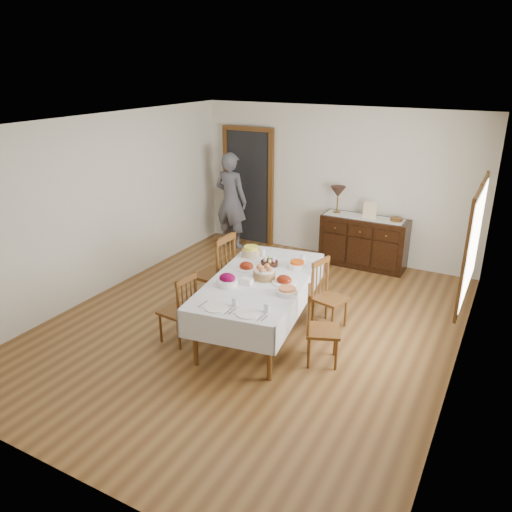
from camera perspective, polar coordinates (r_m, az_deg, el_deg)
The scene contains 26 objects.
ground at distance 6.68m, azimuth -0.41°, elevation -7.89°, with size 6.00×6.00×0.00m, color brown.
room_shell at distance 6.48m, azimuth 0.22°, elevation 6.84°, with size 5.02×6.02×2.65m.
dining_table at distance 6.21m, azimuth 0.44°, elevation -3.34°, with size 1.44×2.35×0.76m.
chair_left_near at distance 6.18m, azimuth -8.69°, elevation -5.92°, with size 0.41×0.41×0.90m.
chair_left_far at distance 6.90m, azimuth -4.44°, elevation -1.79°, with size 0.49×0.49×1.11m.
chair_right_near at distance 5.75m, azimuth 7.21°, elevation -7.98°, with size 0.49×0.49×0.91m.
chair_right_far at distance 6.53m, azimuth 8.15°, elevation -4.32°, with size 0.46×0.46×0.91m.
sideboard at distance 8.60m, azimuth 12.20°, elevation 1.60°, with size 1.43×0.52×0.86m.
person at distance 9.21m, azimuth -2.88°, elevation 6.72°, with size 0.59×0.38×1.89m, color #50515A.
bread_basket at distance 6.15m, azimuth 0.95°, elevation -1.97°, with size 0.28×0.28×0.17m.
egg_basket at distance 6.56m, azimuth 1.53°, elevation -0.73°, with size 0.23×0.23×0.11m.
ham_platter_a at distance 6.44m, azimuth -1.09°, elevation -1.23°, with size 0.27×0.27×0.11m.
ham_platter_b at distance 6.05m, azimuth 3.24°, elevation -2.81°, with size 0.30×0.30×0.11m.
beet_bowl at distance 5.98m, azimuth -3.30°, elevation -2.79°, with size 0.26×0.26×0.15m.
carrot_bowl at distance 6.50m, azimuth 4.71°, elevation -0.99°, with size 0.24×0.24×0.09m.
pineapple_bowl at distance 6.87m, azimuth -0.57°, elevation 0.52°, with size 0.25×0.25×0.14m.
casserole_dish at distance 5.77m, azimuth 3.59°, elevation -4.01°, with size 0.26×0.26×0.08m.
butter_dish at distance 6.02m, azimuth -1.07°, elevation -2.88°, with size 0.15×0.11×0.07m.
setting_left at distance 5.48m, azimuth -3.91°, elevation -5.66°, with size 0.44×0.31×0.10m.
setting_right at distance 5.34m, azimuth -0.24°, elevation -6.34°, with size 0.44×0.31×0.10m.
glass_far_a at distance 6.86m, azimuth 0.79°, elevation 0.40°, with size 0.06×0.06×0.10m.
glass_far_b at distance 6.73m, azimuth 5.36°, elevation -0.17°, with size 0.07×0.07×0.09m.
runner at distance 8.48m, azimuth 12.26°, elevation 4.37°, with size 1.30×0.35×0.01m.
table_lamp at distance 8.55m, azimuth 9.35°, elevation 7.16°, with size 0.26×0.26×0.46m.
picture_frame at distance 8.37m, azimuth 12.88°, elevation 5.07°, with size 0.22×0.08×0.28m.
deco_bowl at distance 8.39m, azimuth 15.75°, elevation 4.05°, with size 0.20×0.20×0.06m.
Camera 1 is at (2.81, -5.11, 3.26)m, focal length 35.00 mm.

